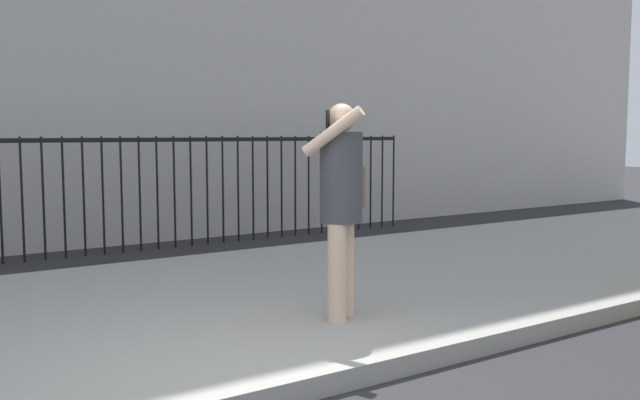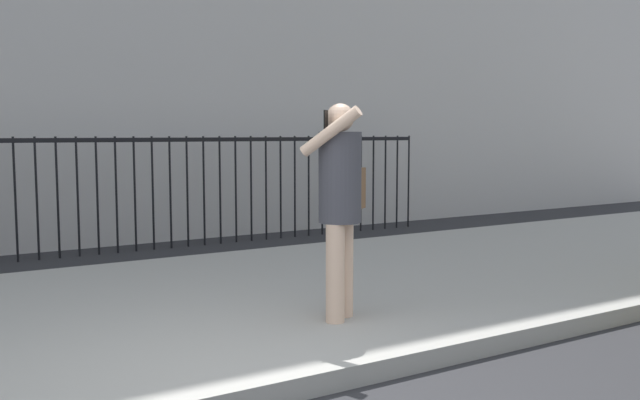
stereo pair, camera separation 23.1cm
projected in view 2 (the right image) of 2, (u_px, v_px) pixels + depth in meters
The scene contains 3 objects.
sidewalk at pixel (134, 317), 5.90m from camera, with size 28.00×4.40×0.15m, color #9E9B93.
iron_fence at pixel (47, 181), 8.94m from camera, with size 12.03×0.04×1.60m.
pedestrian_on_phone at pixel (341, 195), 5.49m from camera, with size 0.72×0.64×1.72m.
Camera 2 is at (-1.69, -3.55, 1.64)m, focal length 38.78 mm.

